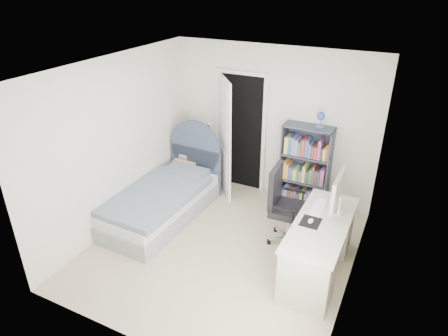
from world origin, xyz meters
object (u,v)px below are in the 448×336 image
at_px(nightstand, 188,164).
at_px(bookcase, 305,170).
at_px(floor_lamp, 209,161).
at_px(bed, 164,199).
at_px(desk, 319,245).
at_px(office_chair, 284,202).

bearing_deg(nightstand, bookcase, 7.66).
distance_m(floor_lamp, bookcase, 1.67).
distance_m(bed, nightstand, 1.03).
bearing_deg(desk, bookcase, 112.70).
height_order(bed, nightstand, bed).
bearing_deg(bed, floor_lamp, 80.18).
height_order(nightstand, desk, desk).
relative_size(bookcase, desk, 1.04).
height_order(floor_lamp, desk, desk).
bearing_deg(bed, nightstand, 99.51).
relative_size(nightstand, office_chair, 0.54).
relative_size(nightstand, desk, 0.40).
distance_m(bed, office_chair, 1.91).
bearing_deg(bed, office_chair, 5.96).
bearing_deg(floor_lamp, bed, -99.82).
relative_size(bed, bookcase, 1.30).
bearing_deg(bookcase, bed, -145.24).
distance_m(nightstand, bookcase, 2.05).
height_order(nightstand, floor_lamp, floor_lamp).
xyz_separation_m(floor_lamp, desk, (2.30, -1.36, -0.09)).
xyz_separation_m(bed, floor_lamp, (0.19, 1.11, 0.21)).
distance_m(bookcase, desk, 1.68).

